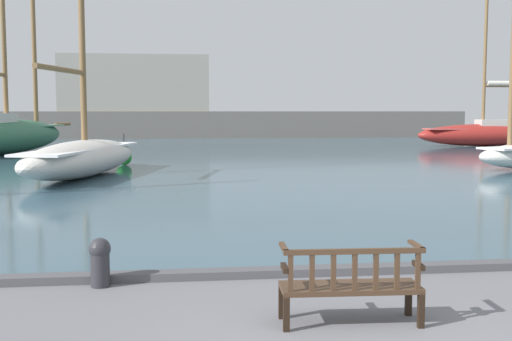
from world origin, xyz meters
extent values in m
cube|color=#385666|center=(0.00, 44.00, 0.04)|extent=(100.00, 80.00, 0.08)
cube|color=#4C4C50|center=(0.00, 3.85, 0.06)|extent=(40.00, 0.30, 0.12)
cube|color=black|center=(-0.65, 1.92, 0.21)|extent=(0.07, 0.07, 0.42)
cube|color=black|center=(0.88, 1.85, 0.21)|extent=(0.07, 0.07, 0.42)
cube|color=black|center=(-0.67, 1.47, 0.21)|extent=(0.07, 0.07, 0.42)
cube|color=black|center=(0.86, 1.40, 0.21)|extent=(0.07, 0.07, 0.42)
cube|color=#422D1E|center=(0.11, 1.66, 0.42)|extent=(1.62, 0.59, 0.06)
cube|color=#422D1E|center=(0.10, 1.44, 0.89)|extent=(1.60, 0.12, 0.06)
cube|color=#422D1E|center=(-0.62, 1.48, 0.66)|extent=(0.06, 0.04, 0.41)
cube|color=#422D1E|center=(-0.38, 1.46, 0.66)|extent=(0.06, 0.04, 0.41)
cube|color=#422D1E|center=(-0.14, 1.45, 0.66)|extent=(0.06, 0.04, 0.41)
cube|color=#422D1E|center=(0.10, 1.44, 0.66)|extent=(0.06, 0.04, 0.41)
cube|color=#422D1E|center=(0.34, 1.43, 0.66)|extent=(0.06, 0.04, 0.41)
cube|color=#422D1E|center=(0.58, 1.42, 0.66)|extent=(0.06, 0.04, 0.41)
cube|color=#422D1E|center=(0.82, 1.41, 0.66)|extent=(0.06, 0.04, 0.41)
cube|color=black|center=(-0.66, 1.61, 0.69)|extent=(0.07, 0.30, 0.06)
cube|color=#422D1E|center=(-0.66, 1.70, 0.90)|extent=(0.08, 0.47, 0.04)
cube|color=black|center=(0.87, 1.54, 0.69)|extent=(0.07, 0.30, 0.06)
cube|color=#422D1E|center=(0.88, 1.63, 0.90)|extent=(0.08, 0.47, 0.04)
ellipsoid|color=#2D6647|center=(-11.21, 31.14, 1.04)|extent=(6.07, 11.21, 1.92)
cube|color=#5B9375|center=(-11.21, 31.14, 1.56)|extent=(5.02, 9.76, 0.08)
cylinder|color=brown|center=(-11.12, 31.40, 7.22)|extent=(0.26, 0.26, 11.23)
cylinder|color=brown|center=(-10.13, 34.25, 6.17)|extent=(0.26, 0.26, 9.14)
cylinder|color=brown|center=(-9.12, 37.17, 1.58)|extent=(0.78, 1.76, 0.21)
ellipsoid|color=maroon|center=(18.73, 35.35, 0.83)|extent=(9.46, 2.36, 1.49)
cube|color=#C6514C|center=(18.73, 35.35, 1.23)|extent=(8.31, 1.80, 0.08)
cube|color=beige|center=(19.44, 35.33, 1.57)|extent=(2.59, 1.23, 0.59)
cylinder|color=brown|center=(18.50, 35.36, 6.70)|extent=(0.21, 0.21, 10.86)
ellipsoid|color=silver|center=(-5.22, 18.29, 0.73)|extent=(4.29, 9.47, 1.31)
cube|color=white|center=(-5.22, 18.29, 1.09)|extent=(3.50, 8.27, 0.08)
cylinder|color=brown|center=(-5.62, 16.64, 3.80)|extent=(1.06, 3.78, 0.18)
cylinder|color=#2D2D33|center=(-2.93, 3.60, 0.27)|extent=(0.27, 0.27, 0.53)
sphere|color=#2D2D33|center=(-2.93, 3.60, 0.53)|extent=(0.31, 0.31, 0.31)
sphere|color=green|center=(-4.14, 23.04, 0.42)|extent=(0.67, 0.67, 0.67)
cylinder|color=#2D2D33|center=(-4.14, 23.04, 1.10)|extent=(0.06, 0.06, 0.70)
cube|color=#66605B|center=(0.00, 50.97, 1.20)|extent=(47.94, 2.40, 2.39)
cube|color=gray|center=(-5.40, 50.97, 4.81)|extent=(12.74, 2.00, 4.84)
camera|label=1|loc=(-1.85, -5.36, 2.44)|focal=45.00mm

